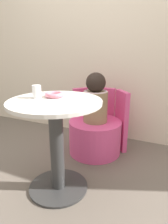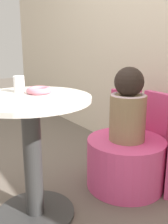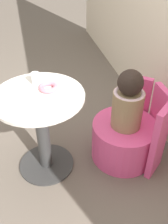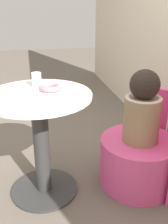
# 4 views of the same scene
# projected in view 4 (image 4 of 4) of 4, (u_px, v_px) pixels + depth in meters

# --- Properties ---
(ground_plane) EXTENTS (12.00, 12.00, 0.00)m
(ground_plane) POSITION_uv_depth(u_px,v_px,m) (50.00, 180.00, 1.96)
(ground_plane) COLOR #665B51
(round_table) EXTENTS (0.66, 0.66, 0.72)m
(round_table) POSITION_uv_depth(u_px,v_px,m) (40.00, 131.00, 1.68)
(round_table) COLOR #333333
(round_table) RESTS_ON ground_plane
(tub_chair) EXTENTS (0.54, 0.54, 0.35)m
(tub_chair) POSITION_uv_depth(u_px,v_px,m) (138.00, 161.00, 1.88)
(tub_chair) COLOR #E54C8C
(tub_chair) RESTS_ON ground_plane
(child_figure) EXTENTS (0.24, 0.24, 0.50)m
(child_figure) POSITION_uv_depth(u_px,v_px,m) (143.00, 109.00, 1.73)
(child_figure) COLOR #937A56
(child_figure) RESTS_ON tub_chair
(donut) EXTENTS (0.14, 0.14, 0.03)m
(donut) POSITION_uv_depth(u_px,v_px,m) (50.00, 88.00, 1.64)
(donut) COLOR pink
(donut) RESTS_ON round_table
(cup) EXTENTS (0.06, 0.06, 0.09)m
(cup) POSITION_uv_depth(u_px,v_px,m) (37.00, 80.00, 1.70)
(cup) COLOR white
(cup) RESTS_ON round_table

